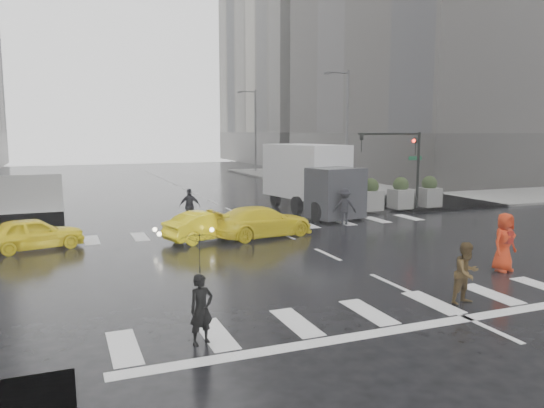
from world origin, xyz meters
name	(u,v)px	position (x,y,z in m)	size (l,w,h in m)	color
ground	(328,255)	(0.00, 0.00, 0.00)	(120.00, 120.00, 0.00)	black
sidewalk_ne	(441,187)	(19.50, 17.50, 0.07)	(35.00, 35.00, 0.15)	slate
building_ne_far	(327,53)	(29.00, 56.00, 16.27)	(26.05, 26.05, 36.00)	#AFA998
road_markings	(328,254)	(0.00, 0.00, 0.01)	(18.00, 48.00, 0.01)	silver
traffic_signal_pole	(404,155)	(9.01, 8.01, 3.22)	(4.45, 0.42, 4.50)	black
street_lamp_near	(345,126)	(10.87, 18.00, 4.95)	(2.15, 0.22, 9.00)	#59595B
street_lamp_far	(254,128)	(10.87, 38.00, 4.95)	(2.15, 0.22, 9.00)	#59595B
planter_west	(371,195)	(7.00, 8.20, 0.98)	(1.10, 1.10, 1.80)	slate
planter_mid	(401,194)	(9.00, 8.20, 0.98)	(1.10, 1.10, 1.80)	slate
planter_east	(429,192)	(11.00, 8.20, 0.98)	(1.10, 1.10, 1.80)	slate
pedestrian_black	(201,269)	(-6.41, -6.40, 1.65)	(1.18, 1.20, 2.43)	black
pedestrian_brown	(467,273)	(0.77, -6.36, 0.83)	(0.80, 0.63, 1.65)	#4B381A
pedestrian_orange	(504,242)	(4.23, -4.21, 0.96)	(1.03, 0.77, 1.92)	red
pedestrian_far_a	(190,206)	(-3.22, 8.44, 0.87)	(1.02, 0.62, 1.74)	black
pedestrian_far_b	(345,207)	(3.75, 5.39, 0.89)	(1.15, 0.63, 1.77)	black
taxi_front	(33,234)	(-10.16, 4.95, 0.63)	(1.49, 3.71, 1.26)	yellow
taxi_mid	(208,226)	(-3.43, 4.18, 0.62)	(1.31, 3.75, 1.23)	yellow
taxi_rear	(262,222)	(-1.07, 4.02, 0.66)	(1.86, 4.05, 1.33)	yellow
box_truck	(313,177)	(4.05, 9.48, 2.02)	(2.68, 7.13, 3.79)	silver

